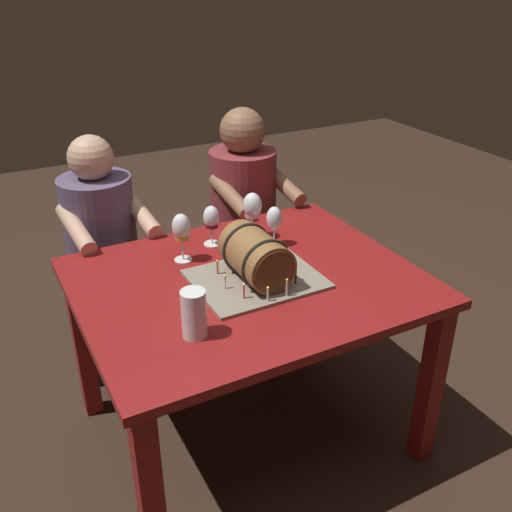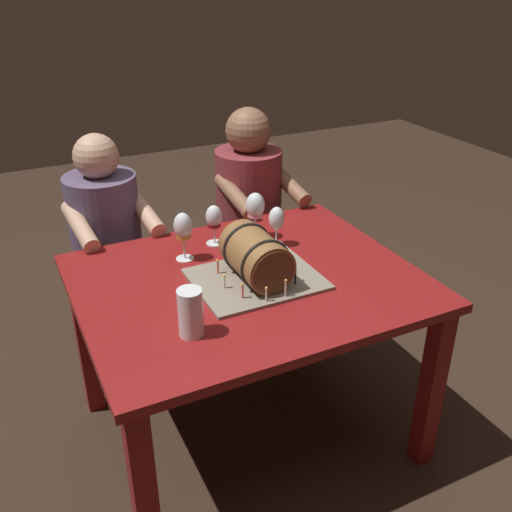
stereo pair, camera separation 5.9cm
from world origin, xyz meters
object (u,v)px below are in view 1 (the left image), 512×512
object	(u,v)px
person_seated_right	(244,233)
wine_glass_red	(212,219)
person_seated_left	(106,269)
dining_table	(248,303)
barrel_cake	(256,260)
wine_glass_empty	(274,219)
beer_pint	(194,316)
wine_glass_rose	(252,207)
wine_glass_amber	(181,229)

from	to	relation	value
person_seated_right	wine_glass_red	bearing A→B (deg)	-129.81
person_seated_left	dining_table	bearing A→B (deg)	-64.32
barrel_cake	wine_glass_red	size ratio (longest dim) A/B	2.66
barrel_cake	person_seated_left	xyz separation A→B (m)	(-0.37, 0.77, -0.31)
wine_glass_empty	person_seated_left	distance (m)	0.86
wine_glass_red	beer_pint	xyz separation A→B (m)	(-0.31, -0.56, -0.04)
dining_table	wine_glass_rose	world-z (taller)	wine_glass_rose
wine_glass_empty	wine_glass_red	bearing A→B (deg)	150.93
person_seated_left	person_seated_right	world-z (taller)	person_seated_right
barrel_cake	beer_pint	bearing A→B (deg)	-146.89
wine_glass_empty	beer_pint	world-z (taller)	wine_glass_empty
beer_pint	person_seated_right	bearing A→B (deg)	55.98
wine_glass_rose	beer_pint	size ratio (longest dim) A/B	1.26
dining_table	barrel_cake	xyz separation A→B (m)	(0.02, -0.03, 0.19)
wine_glass_amber	wine_glass_red	bearing A→B (deg)	25.15
dining_table	person_seated_right	size ratio (longest dim) A/B	1.04
dining_table	person_seated_right	bearing A→B (deg)	64.29
wine_glass_red	person_seated_right	bearing A→B (deg)	50.19
dining_table	person_seated_left	xyz separation A→B (m)	(-0.35, 0.74, -0.12)
wine_glass_amber	wine_glass_rose	xyz separation A→B (m)	(0.33, 0.05, 0.01)
wine_glass_empty	person_seated_right	size ratio (longest dim) A/B	0.14
wine_glass_amber	person_seated_right	world-z (taller)	person_seated_right
dining_table	wine_glass_amber	world-z (taller)	wine_glass_amber
beer_pint	wine_glass_amber	bearing A→B (deg)	72.69
person_seated_right	wine_glass_empty	bearing A→B (deg)	-103.93
wine_glass_amber	barrel_cake	bearing A→B (deg)	-57.25
dining_table	barrel_cake	distance (m)	0.20
dining_table	wine_glass_amber	distance (m)	0.37
wine_glass_empty	wine_glass_amber	distance (m)	0.38
barrel_cake	person_seated_right	bearing A→B (deg)	66.35
wine_glass_red	beer_pint	world-z (taller)	wine_glass_red
wine_glass_amber	wine_glass_rose	size ratio (longest dim) A/B	0.98
beer_pint	wine_glass_rose	bearing A→B (deg)	48.20
dining_table	barrel_cake	bearing A→B (deg)	-58.37
wine_glass_amber	wine_glass_rose	bearing A→B (deg)	9.33
wine_glass_red	person_seated_left	bearing A→B (deg)	130.39
wine_glass_amber	person_seated_right	size ratio (longest dim) A/B	0.16
barrel_cake	beer_pint	world-z (taller)	barrel_cake
person_seated_left	person_seated_right	xyz separation A→B (m)	(0.71, 0.00, 0.03)
wine_glass_amber	person_seated_left	bearing A→B (deg)	111.82
barrel_cake	person_seated_right	world-z (taller)	person_seated_right
wine_glass_rose	wine_glass_red	xyz separation A→B (m)	(-0.17, 0.02, -0.03)
wine_glass_empty	person_seated_right	distance (m)	0.64
wine_glass_amber	beer_pint	world-z (taller)	wine_glass_amber
person_seated_left	wine_glass_empty	bearing A→B (deg)	-43.29
wine_glass_red	wine_glass_amber	bearing A→B (deg)	-154.85
wine_glass_empty	wine_glass_rose	world-z (taller)	wine_glass_rose
barrel_cake	person_seated_left	size ratio (longest dim) A/B	0.39
wine_glass_empty	wine_glass_amber	xyz separation A→B (m)	(-0.38, 0.05, 0.02)
wine_glass_rose	person_seated_left	xyz separation A→B (m)	(-0.53, 0.44, -0.37)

